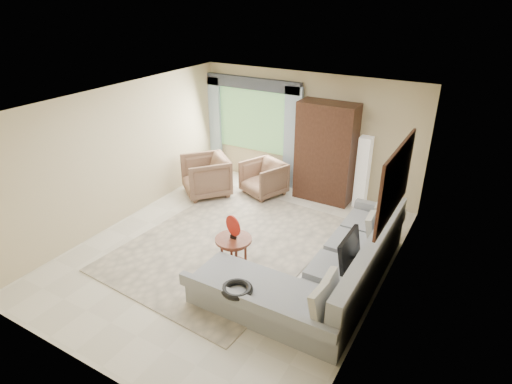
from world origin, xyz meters
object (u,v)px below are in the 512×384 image
Objects in this scene: sectional_sofa at (327,274)px; floor_lamp at (363,172)px; coffee_table at (234,253)px; potted_plant at (212,162)px; armchair_right at (264,178)px; tv_screen at (349,250)px; armoire at (326,153)px; armchair_left at (206,176)px.

sectional_sofa is 3.03m from floor_lamp.
coffee_table is 4.12m from potted_plant.
floor_lamp is at bearing 98.33° from sectional_sofa.
potted_plant is at bearing -172.10° from armchair_right.
tv_screen is at bearing -31.78° from potted_plant.
potted_plant is at bearing -178.58° from floor_lamp.
coffee_table is 1.05× the size of potted_plant.
tv_screen is at bearing 24.94° from sectional_sofa.
sectional_sofa is 5.05m from potted_plant.
tv_screen is 1.84m from coffee_table.
floor_lamp reaches higher than coffee_table.
floor_lamp is at bearing 4.29° from armoire.
potted_plant is at bearing -179.37° from armoire.
armchair_right is 0.55× the size of floor_lamp.
armchair_left is at bearing 156.33° from tv_screen.
armoire is (-1.23, 2.90, 0.77)m from sectional_sofa.
sectional_sofa is 3.44m from armchair_right.
sectional_sofa is at bearing -34.57° from potted_plant.
coffee_table is at bearing -107.96° from floor_lamp.
armchair_right is at bearing 139.72° from tv_screen.
sectional_sofa is 3.24m from armoire.
coffee_table is 0.39× the size of floor_lamp.
potted_plant is at bearing 130.48° from coffee_table.
armoire is at bearing 43.98° from armchair_right.
armchair_left is at bearing -127.65° from armchair_right.
armchair_right reaches higher than potted_plant.
armchair_right is 1.77m from potted_plant.
armoire is at bearing 118.41° from tv_screen.
tv_screen reaches higher than sectional_sofa.
coffee_table is 0.71× the size of armchair_right.
armchair_right is 0.39× the size of armoire.
floor_lamp is (-0.70, 2.83, 0.03)m from tv_screen.
armchair_right is at bearing -14.55° from potted_plant.
armchair_right is (-2.71, 2.30, -0.34)m from tv_screen.
tv_screen is at bearing -76.12° from floor_lamp.
armchair_left is 1.72× the size of potted_plant.
armchair_left is 1.26m from armchair_right.
tv_screen is 4.16m from armchair_left.
armoire is at bearing 65.23° from armchair_left.
sectional_sofa is 0.53m from tv_screen.
floor_lamp is at bearing 1.42° from potted_plant.
coffee_table is 2.92m from armchair_left.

